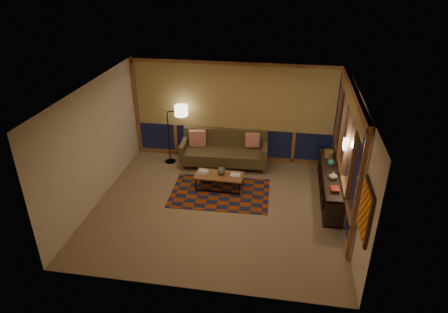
% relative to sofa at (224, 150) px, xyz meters
% --- Properties ---
extents(floor, '(5.50, 5.00, 0.01)m').
position_rel_sofa_xyz_m(floor, '(0.18, -1.96, -0.46)').
color(floor, '#9E7B59').
rests_on(floor, ground).
extents(ceiling, '(5.50, 5.00, 0.01)m').
position_rel_sofa_xyz_m(ceiling, '(0.18, -1.96, 2.24)').
color(ceiling, white).
rests_on(ceiling, walls).
extents(walls, '(5.51, 5.01, 2.70)m').
position_rel_sofa_xyz_m(walls, '(0.18, -1.96, 0.89)').
color(walls, beige).
rests_on(walls, floor).
extents(window_wall_back, '(5.30, 0.16, 2.60)m').
position_rel_sofa_xyz_m(window_wall_back, '(0.18, 0.47, 0.89)').
color(window_wall_back, '#905D37').
rests_on(window_wall_back, walls).
extents(window_wall_right, '(0.16, 3.70, 2.60)m').
position_rel_sofa_xyz_m(window_wall_right, '(2.86, -1.36, 0.89)').
color(window_wall_right, '#905D37').
rests_on(window_wall_right, walls).
extents(wall_art, '(0.06, 0.74, 0.94)m').
position_rel_sofa_xyz_m(wall_art, '(2.89, -3.81, 0.99)').
color(wall_art, red).
rests_on(wall_art, walls).
extents(wall_sconce, '(0.12, 0.18, 0.22)m').
position_rel_sofa_xyz_m(wall_sconce, '(2.80, -1.51, 1.09)').
color(wall_sconce, '#F2E8CC').
rests_on(wall_sconce, walls).
extents(sofa, '(2.30, 1.04, 0.92)m').
position_rel_sofa_xyz_m(sofa, '(0.00, 0.00, 0.00)').
color(sofa, '#4B3A26').
rests_on(sofa, floor).
extents(pillow_left, '(0.46, 0.22, 0.44)m').
position_rel_sofa_xyz_m(pillow_left, '(-0.74, 0.12, 0.22)').
color(pillow_left, red).
rests_on(pillow_left, sofa).
extents(pillow_right, '(0.39, 0.17, 0.37)m').
position_rel_sofa_xyz_m(pillow_right, '(0.72, 0.23, 0.19)').
color(pillow_right, red).
rests_on(pillow_right, sofa).
extents(area_rug, '(2.36, 1.62, 0.01)m').
position_rel_sofa_xyz_m(area_rug, '(0.13, -1.39, -0.45)').
color(area_rug, '#85320C').
rests_on(area_rug, floor).
extents(coffee_table, '(1.16, 0.55, 0.38)m').
position_rel_sofa_xyz_m(coffee_table, '(0.08, -1.19, -0.27)').
color(coffee_table, '#905D37').
rests_on(coffee_table, floor).
extents(book_stack_a, '(0.29, 0.25, 0.07)m').
position_rel_sofa_xyz_m(book_stack_a, '(-0.31, -1.17, -0.04)').
color(book_stack_a, white).
rests_on(book_stack_a, coffee_table).
extents(book_stack_b, '(0.25, 0.20, 0.05)m').
position_rel_sofa_xyz_m(book_stack_b, '(0.46, -1.18, -0.05)').
color(book_stack_b, white).
rests_on(book_stack_b, coffee_table).
extents(ceramic_pot, '(0.22, 0.22, 0.20)m').
position_rel_sofa_xyz_m(ceramic_pot, '(0.12, -1.16, 0.02)').
color(ceramic_pot, '#242425').
rests_on(ceramic_pot, coffee_table).
extents(floor_lamp, '(0.62, 0.52, 1.60)m').
position_rel_sofa_xyz_m(floor_lamp, '(-1.49, -0.03, 0.34)').
color(floor_lamp, black).
rests_on(floor_lamp, floor).
extents(bookshelf, '(0.40, 2.56, 0.64)m').
position_rel_sofa_xyz_m(bookshelf, '(2.67, -1.09, -0.14)').
color(bookshelf, black).
rests_on(bookshelf, floor).
extents(basket, '(0.27, 0.27, 0.17)m').
position_rel_sofa_xyz_m(basket, '(2.65, -0.32, 0.26)').
color(basket, olive).
rests_on(basket, bookshelf).
extents(teal_bowl, '(0.19, 0.19, 0.17)m').
position_rel_sofa_xyz_m(teal_bowl, '(2.67, -0.78, 0.26)').
color(teal_bowl, '#25756B').
rests_on(teal_bowl, bookshelf).
extents(vase, '(0.24, 0.24, 0.19)m').
position_rel_sofa_xyz_m(vase, '(2.67, -1.42, 0.28)').
color(vase, tan).
rests_on(vase, bookshelf).
extents(shelf_book_stack, '(0.26, 0.31, 0.08)m').
position_rel_sofa_xyz_m(shelf_book_stack, '(2.67, -1.92, 0.22)').
color(shelf_book_stack, white).
rests_on(shelf_book_stack, bookshelf).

